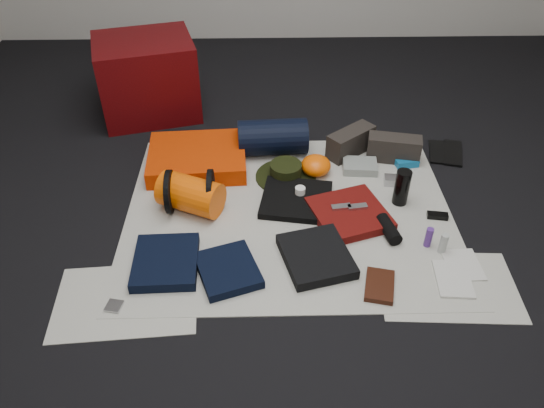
{
  "coord_description": "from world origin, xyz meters",
  "views": [
    {
      "loc": [
        -0.13,
        -2.01,
        1.69
      ],
      "look_at": [
        -0.09,
        -0.05,
        0.1
      ],
      "focal_mm": 35.0,
      "sensor_mm": 36.0,
      "label": 1
    }
  ],
  "objects_px": {
    "sleeping_pad": "(197,158)",
    "red_cabinet": "(147,77)",
    "compact_camera": "(394,181)",
    "navy_duffel": "(273,137)",
    "paperback_book": "(380,286)",
    "stuff_sack": "(191,194)",
    "water_bottle": "(402,187)"
  },
  "relations": [
    {
      "from": "sleeping_pad",
      "to": "red_cabinet",
      "type": "bearing_deg",
      "value": 119.25
    },
    {
      "from": "compact_camera",
      "to": "navy_duffel",
      "type": "bearing_deg",
      "value": 160.37
    },
    {
      "from": "navy_duffel",
      "to": "sleeping_pad",
      "type": "bearing_deg",
      "value": -167.75
    },
    {
      "from": "paperback_book",
      "to": "navy_duffel",
      "type": "bearing_deg",
      "value": 125.62
    },
    {
      "from": "navy_duffel",
      "to": "paperback_book",
      "type": "distance_m",
      "value": 1.13
    },
    {
      "from": "compact_camera",
      "to": "stuff_sack",
      "type": "bearing_deg",
      "value": -163.47
    },
    {
      "from": "sleeping_pad",
      "to": "stuff_sack",
      "type": "distance_m",
      "value": 0.38
    },
    {
      "from": "sleeping_pad",
      "to": "stuff_sack",
      "type": "height_order",
      "value": "stuff_sack"
    },
    {
      "from": "stuff_sack",
      "to": "paperback_book",
      "type": "xyz_separation_m",
      "value": [
        0.84,
        -0.55,
        -0.08
      ]
    },
    {
      "from": "compact_camera",
      "to": "sleeping_pad",
      "type": "bearing_deg",
      "value": 176.07
    },
    {
      "from": "navy_duffel",
      "to": "compact_camera",
      "type": "bearing_deg",
      "value": -29.73
    },
    {
      "from": "red_cabinet",
      "to": "stuff_sack",
      "type": "xyz_separation_m",
      "value": [
        0.35,
        -0.99,
        -0.14
      ]
    },
    {
      "from": "navy_duffel",
      "to": "red_cabinet",
      "type": "bearing_deg",
      "value": 143.44
    },
    {
      "from": "stuff_sack",
      "to": "navy_duffel",
      "type": "bearing_deg",
      "value": 50.25
    },
    {
      "from": "red_cabinet",
      "to": "water_bottle",
      "type": "distance_m",
      "value": 1.7
    },
    {
      "from": "sleeping_pad",
      "to": "compact_camera",
      "type": "bearing_deg",
      "value": -10.6
    },
    {
      "from": "stuff_sack",
      "to": "navy_duffel",
      "type": "distance_m",
      "value": 0.65
    },
    {
      "from": "red_cabinet",
      "to": "compact_camera",
      "type": "distance_m",
      "value": 1.63
    },
    {
      "from": "water_bottle",
      "to": "paperback_book",
      "type": "bearing_deg",
      "value": -109.61
    },
    {
      "from": "red_cabinet",
      "to": "water_bottle",
      "type": "relative_size",
      "value": 3.04
    },
    {
      "from": "sleeping_pad",
      "to": "paperback_book",
      "type": "height_order",
      "value": "sleeping_pad"
    },
    {
      "from": "navy_duffel",
      "to": "stuff_sack",
      "type": "bearing_deg",
      "value": -133.18
    },
    {
      "from": "sleeping_pad",
      "to": "stuff_sack",
      "type": "xyz_separation_m",
      "value": [
        0.0,
        -0.38,
        0.04
      ]
    },
    {
      "from": "water_bottle",
      "to": "navy_duffel",
      "type": "bearing_deg",
      "value": 143.31
    },
    {
      "from": "red_cabinet",
      "to": "water_bottle",
      "type": "height_order",
      "value": "red_cabinet"
    },
    {
      "from": "navy_duffel",
      "to": "water_bottle",
      "type": "relative_size",
      "value": 2.04
    },
    {
      "from": "red_cabinet",
      "to": "navy_duffel",
      "type": "distance_m",
      "value": 0.92
    },
    {
      "from": "sleeping_pad",
      "to": "paperback_book",
      "type": "relative_size",
      "value": 2.89
    },
    {
      "from": "water_bottle",
      "to": "compact_camera",
      "type": "height_order",
      "value": "water_bottle"
    },
    {
      "from": "stuff_sack",
      "to": "water_bottle",
      "type": "relative_size",
      "value": 1.61
    },
    {
      "from": "water_bottle",
      "to": "compact_camera",
      "type": "relative_size",
      "value": 1.77
    },
    {
      "from": "sleeping_pad",
      "to": "stuff_sack",
      "type": "bearing_deg",
      "value": -89.32
    }
  ]
}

